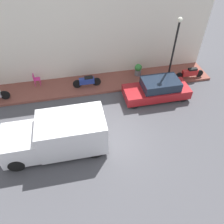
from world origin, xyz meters
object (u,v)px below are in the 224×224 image
object	(u,v)px
streetlamp	(175,45)
cafe_chair	(36,79)
parked_car	(157,89)
potted_plant	(138,69)
delivery_van	(57,135)
motorcycle_red	(190,73)
motorcycle_blue	(87,81)

from	to	relation	value
streetlamp	cafe_chair	world-z (taller)	streetlamp
parked_car	streetlamp	world-z (taller)	streetlamp
parked_car	potted_plant	bearing A→B (deg)	11.50
parked_car	cafe_chair	bearing A→B (deg)	70.31
potted_plant	cafe_chair	size ratio (longest dim) A/B	1.01
delivery_van	motorcycle_red	distance (m)	10.32
delivery_van	parked_car	bearing A→B (deg)	-65.16
parked_car	motorcycle_blue	bearing A→B (deg)	66.44
parked_car	delivery_van	world-z (taller)	delivery_van
motorcycle_red	cafe_chair	xyz separation A→B (m)	(1.33, 10.68, 0.10)
motorcycle_red	cafe_chair	distance (m)	10.76
motorcycle_blue	streetlamp	bearing A→B (deg)	-96.11
motorcycle_blue	streetlamp	distance (m)	6.08
motorcycle_red	streetlamp	distance (m)	2.92
cafe_chair	streetlamp	bearing A→B (deg)	-99.33
streetlamp	cafe_chair	xyz separation A→B (m)	(1.47, 8.96, -2.26)
streetlamp	motorcycle_blue	bearing A→B (deg)	83.89
delivery_van	cafe_chair	xyz separation A→B (m)	(5.70, 1.34, -0.34)
delivery_van	motorcycle_blue	xyz separation A→B (m)	(4.82, -2.05, -0.42)
delivery_van	motorcycle_red	size ratio (longest dim) A/B	2.38
delivery_van	streetlamp	size ratio (longest dim) A/B	1.12
motorcycle_blue	potted_plant	bearing A→B (deg)	-80.15
parked_car	streetlamp	distance (m)	2.91
streetlamp	cafe_chair	bearing A→B (deg)	80.67
motorcycle_red	motorcycle_blue	bearing A→B (deg)	86.45
streetlamp	motorcycle_red	bearing A→B (deg)	-85.23
motorcycle_blue	cafe_chair	size ratio (longest dim) A/B	2.21
streetlamp	potted_plant	world-z (taller)	streetlamp
motorcycle_blue	delivery_van	bearing A→B (deg)	156.99
motorcycle_blue	cafe_chair	world-z (taller)	cafe_chair
parked_car	potted_plant	xyz separation A→B (m)	(2.54, 0.52, -0.03)
delivery_van	motorcycle_blue	world-z (taller)	delivery_van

